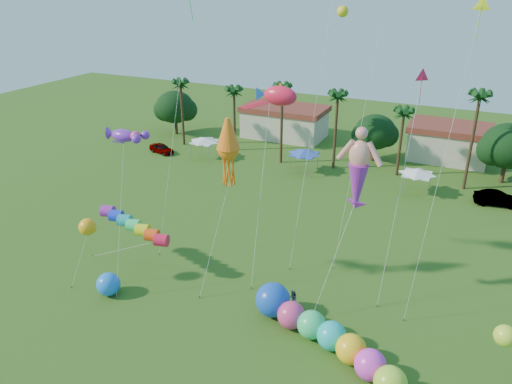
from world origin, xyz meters
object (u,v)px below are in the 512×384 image
at_px(car_a, 162,148).
at_px(spectator_b, 293,299).
at_px(blue_ball, 108,284).
at_px(caterpillar_inflatable, 320,332).
at_px(car_b, 497,199).

bearing_deg(car_a, spectator_b, -115.72).
distance_m(spectator_b, blue_ball, 14.50).
distance_m(car_a, spectator_b, 39.28).
bearing_deg(car_a, caterpillar_inflatable, -116.01).
distance_m(car_a, blue_ball, 34.05).
xyz_separation_m(caterpillar_inflatable, blue_ball, (-16.94, -1.53, -0.15)).
distance_m(car_b, blue_ball, 41.43).
relative_size(car_b, spectator_b, 2.99).
height_order(car_a, blue_ball, blue_ball).
bearing_deg(caterpillar_inflatable, blue_ball, -151.79).
bearing_deg(spectator_b, car_a, -162.28).
relative_size(car_a, caterpillar_inflatable, 0.33).
relative_size(spectator_b, caterpillar_inflatable, 0.13).
relative_size(car_b, caterpillar_inflatable, 0.39).
bearing_deg(blue_ball, caterpillar_inflatable, 5.17).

